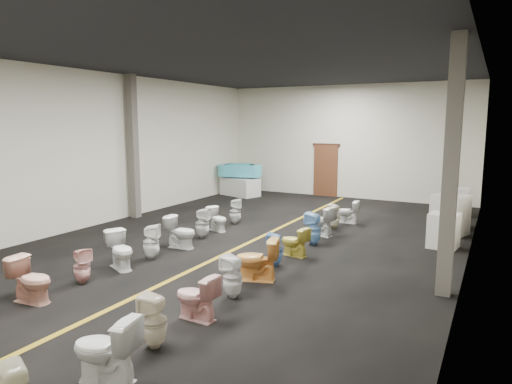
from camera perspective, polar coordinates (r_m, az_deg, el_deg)
floor at (r=11.70m, az=-0.76°, el=-6.29°), size 16.00×16.00×0.00m
ceiling at (r=11.40m, az=-0.81°, el=16.12°), size 16.00×16.00×0.00m
wall_back at (r=18.73m, az=11.17°, el=6.17°), size 10.00×0.00×10.00m
wall_left at (r=14.42m, az=-18.55°, el=5.17°), size 0.00×16.00×16.00m
wall_right at (r=9.94m, az=25.40°, el=3.37°), size 0.00×16.00×16.00m
aisle_stripe at (r=11.70m, az=-0.76°, el=-6.28°), size 0.12×15.60×0.01m
back_door at (r=19.01m, az=8.70°, el=2.65°), size 1.00×0.10×2.10m
door_frame at (r=18.94m, az=8.78°, el=5.87°), size 1.15×0.08×0.10m
column_left at (r=14.95m, az=-15.10°, el=5.43°), size 0.25×0.25×4.50m
column_right at (r=8.47m, az=23.20°, el=2.71°), size 0.25×0.25×4.50m
display_table at (r=19.00m, az=-2.02°, el=0.67°), size 1.83×1.29×0.74m
bathtub at (r=18.91m, az=-2.03°, el=2.77°), size 1.81×0.99×0.55m
appliance_crate_a at (r=12.02m, az=22.40°, el=-4.49°), size 0.73×0.73×0.84m
appliance_crate_b at (r=13.45m, az=23.08°, el=-2.64°), size 1.03×1.03×1.09m
appliance_crate_c at (r=14.58m, az=23.45°, el=-2.34°), size 0.82×0.82×0.83m
appliance_crate_d at (r=16.31m, az=23.98°, el=-1.12°), size 0.68×0.68×0.91m
toilet_left_2 at (r=8.73m, az=-26.27°, el=-9.82°), size 0.81×0.51×0.79m
toilet_left_3 at (r=9.32m, az=-20.93°, el=-8.62°), size 0.38×0.38×0.69m
toilet_left_4 at (r=9.97m, az=-16.56°, el=-6.98°), size 0.89×0.73×0.79m
toilet_left_5 at (r=10.47m, az=-12.97°, el=-6.09°), size 0.48×0.47×0.79m
toilet_left_6 at (r=11.25m, az=-9.37°, el=-4.97°), size 0.79×0.49×0.78m
toilet_left_7 at (r=12.09m, az=-6.71°, el=-3.90°), size 0.45×0.45×0.81m
toilet_left_8 at (r=12.87m, az=-4.81°, el=-3.39°), size 0.75×0.58×0.68m
toilet_left_9 at (r=13.69m, az=-2.62°, el=-2.43°), size 0.46×0.46×0.77m
toilet_right_1 at (r=5.89m, az=-18.34°, el=-18.20°), size 0.88×0.60×0.82m
toilet_right_2 at (r=6.53m, az=-12.62°, el=-15.45°), size 0.42×0.42×0.76m
toilet_right_3 at (r=7.27m, az=-7.48°, el=-12.87°), size 0.73×0.44×0.73m
toilet_right_4 at (r=8.06m, az=-2.96°, el=-10.51°), size 0.39×0.38×0.76m
toilet_right_5 at (r=8.86m, az=0.11°, el=-8.44°), size 0.93×0.70×0.84m
toilet_right_6 at (r=9.77m, az=2.39°, el=-7.20°), size 0.37×0.37×0.71m
toilet_right_7 at (r=10.48m, az=4.84°, el=-6.19°), size 0.73×0.51×0.68m
toilet_right_8 at (r=11.44m, az=7.21°, el=-4.59°), size 0.42×0.41×0.83m
toilet_right_9 at (r=12.41m, az=8.03°, el=-3.59°), size 0.88×0.63×0.81m
toilet_right_10 at (r=13.28m, az=9.74°, el=-3.00°), size 0.39×0.39×0.72m
toilet_right_11 at (r=14.10m, az=11.34°, el=-2.44°), size 0.69×0.42×0.69m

